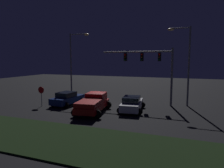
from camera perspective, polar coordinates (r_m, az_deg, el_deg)
ground_plane at (r=22.89m, az=-2.54°, el=-6.38°), size 80.00×80.00×0.00m
grass_median at (r=14.91m, az=-17.48°, el=-13.79°), size 23.75×5.55×0.10m
pickup_truck at (r=20.56m, az=-5.18°, el=-5.06°), size 3.37×5.62×1.80m
car_sedan at (r=24.42m, az=-12.21°, el=-3.92°), size 2.73×4.54×1.51m
car_sedan_far at (r=21.16m, az=5.49°, el=-5.44°), size 2.80×4.57×1.51m
traffic_signal_gantry at (r=24.13m, az=10.49°, el=5.93°), size 8.32×0.56×6.50m
street_lamp_left at (r=29.17m, az=-10.36°, el=7.23°), size 2.94×0.44×8.76m
street_lamp_right at (r=24.36m, az=19.47°, el=7.03°), size 2.51×0.44×8.80m
stop_sign at (r=24.25m, az=-18.98°, el=-2.24°), size 0.76×0.08×2.23m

